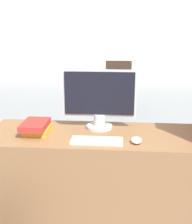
# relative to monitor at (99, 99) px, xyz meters

# --- Properties ---
(wall_back) EXTENTS (12.00, 0.06, 2.80)m
(wall_back) POSITION_rel_monitor_xyz_m (-0.02, 6.12, 0.45)
(wall_back) COLOR silver
(wall_back) RESTS_ON ground_plane
(desk) EXTENTS (1.48, 0.56, 0.73)m
(desk) POSITION_rel_monitor_xyz_m (-0.02, -0.12, -0.58)
(desk) COLOR #8C603D
(desk) RESTS_ON ground_plane
(monitor) EXTENTS (0.51, 0.19, 0.42)m
(monitor) POSITION_rel_monitor_xyz_m (0.00, 0.00, 0.00)
(monitor) COLOR silver
(monitor) RESTS_ON desk
(keyboard) EXTENTS (0.33, 0.13, 0.02)m
(keyboard) POSITION_rel_monitor_xyz_m (0.00, -0.27, -0.21)
(keyboard) COLOR white
(keyboard) RESTS_ON desk
(mouse) EXTENTS (0.07, 0.11, 0.03)m
(mouse) POSITION_rel_monitor_xyz_m (0.25, -0.26, -0.20)
(mouse) COLOR silver
(mouse) RESTS_ON desk
(book_stack) EXTENTS (0.18, 0.25, 0.08)m
(book_stack) POSITION_rel_monitor_xyz_m (-0.42, -0.14, -0.17)
(book_stack) COLOR gold
(book_stack) RESTS_ON desk
(far_chair) EXTENTS (0.44, 0.44, 0.84)m
(far_chair) POSITION_rel_monitor_xyz_m (0.09, 3.07, -0.48)
(far_chair) COLOR #38281E
(far_chair) RESTS_ON ground_plane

